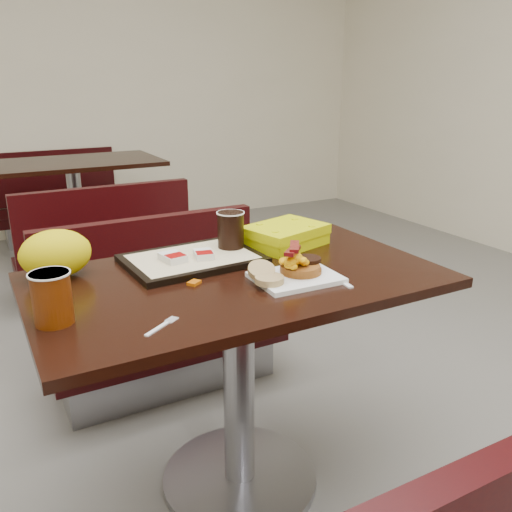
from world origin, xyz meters
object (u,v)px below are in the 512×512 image
coffee_cup_near (52,298)px  knife (335,277)px  bench_far_s (100,240)px  platter (296,278)px  coffee_cup_far (231,230)px  pancake_stack (301,268)px  table_far (77,213)px  clamshell (285,235)px  hashbrown_sleeve_left (173,257)px  fork (157,329)px  bench_near_n (166,310)px  paper_bag (56,254)px  hashbrown_sleeve_right (204,254)px  bench_far_n (60,197)px  tray (192,259)px  table_near (239,385)px

coffee_cup_near → knife: size_ratio=0.68×
bench_far_s → coffee_cup_near: (-0.53, -1.98, 0.45)m
platter → coffee_cup_far: coffee_cup_far is taller
bench_far_s → pancake_stack: 2.05m
table_far → clamshell: size_ratio=4.54×
pancake_stack → hashbrown_sleeve_left: size_ratio=1.46×
fork → coffee_cup_far: 0.60m
bench_near_n → hashbrown_sleeve_left: size_ratio=11.89×
pancake_stack → fork: size_ratio=1.07×
knife → paper_bag: paper_bag is taller
hashbrown_sleeve_left → paper_bag: paper_bag is taller
table_far → hashbrown_sleeve_left: hashbrown_sleeve_left is taller
platter → hashbrown_sleeve_right: hashbrown_sleeve_right is taller
bench_far_n → clamshell: size_ratio=3.79×
bench_far_s → hashbrown_sleeve_right: size_ratio=13.08×
platter → pancake_stack: size_ratio=1.95×
hashbrown_sleeve_left → bench_near_n: bearing=65.6°
bench_near_n → platter: size_ratio=4.17×
hashbrown_sleeve_right → platter: bearing=-43.7°
table_far → bench_far_n: size_ratio=1.20×
bench_far_n → bench_far_s: bearing=-90.0°
table_far → fork: (-0.33, -2.83, 0.38)m
tray → hashbrown_sleeve_left: hashbrown_sleeve_left is taller
table_near → hashbrown_sleeve_left: bearing=130.9°
bench_near_n → coffee_cup_far: 0.69m
bench_far_n → hashbrown_sleeve_right: bearing=-90.8°
table_far → hashbrown_sleeve_left: (-0.14, -2.44, 0.41)m
bench_near_n → knife: bearing=-74.0°
coffee_cup_near → knife: (0.78, -0.07, -0.06)m
pancake_stack → tray: 0.36m
pancake_stack → platter: bearing=-150.3°
table_near → bench_far_s: table_near is taller
table_far → pancake_stack: 2.73m
bench_far_s → fork: size_ratio=8.73×
bench_far_n → clamshell: 3.15m
table_near → bench_far_s: 1.90m
pancake_stack → coffee_cup_far: 0.32m
knife → hashbrown_sleeve_left: (-0.39, 0.32, 0.03)m
table_near → bench_far_s: size_ratio=1.20×
clamshell → table_far: bearing=81.1°
hashbrown_sleeve_left → hashbrown_sleeve_right: (0.10, -0.01, -0.00)m
bench_far_s → hashbrown_sleeve_left: size_ratio=11.89×
fork → tray: (0.26, 0.41, 0.01)m
bench_near_n → hashbrown_sleeve_right: 0.69m
knife → hashbrown_sleeve_left: size_ratio=2.23×
bench_far_s → platter: bearing=-86.2°
fork → clamshell: clamshell is taller
knife → clamshell: 0.35m
bench_near_n → bench_far_n: bearing=90.0°
platter → pancake_stack: pancake_stack is taller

